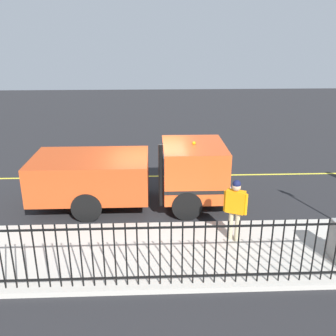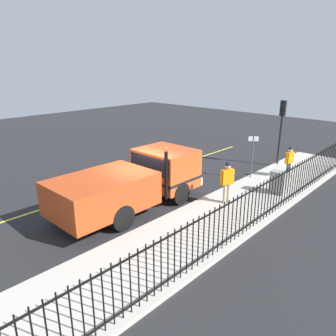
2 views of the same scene
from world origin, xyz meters
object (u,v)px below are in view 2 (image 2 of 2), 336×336
object	(u,v)px
pedestrian_distant	(289,159)
street_sign	(252,151)
work_truck	(138,179)
utility_cabinet	(278,182)
worker_standing	(227,178)
traffic_cone	(92,195)
traffic_light_near	(282,119)

from	to	relation	value
pedestrian_distant	street_sign	distance (m)	1.97
work_truck	utility_cabinet	xyz separation A→B (m)	(3.78, 5.08, -0.57)
utility_cabinet	worker_standing	bearing A→B (deg)	-113.39
traffic_cone	pedestrian_distant	bearing A→B (deg)	60.38
worker_standing	pedestrian_distant	world-z (taller)	worker_standing
pedestrian_distant	traffic_cone	world-z (taller)	pedestrian_distant
work_truck	pedestrian_distant	distance (m)	8.16
traffic_cone	street_sign	bearing A→B (deg)	64.29
pedestrian_distant	traffic_light_near	size ratio (longest dim) A/B	0.44
traffic_light_near	street_sign	bearing A→B (deg)	86.71
traffic_light_near	traffic_cone	bearing A→B (deg)	67.62
work_truck	pedestrian_distant	size ratio (longest dim) A/B	4.08
traffic_light_near	pedestrian_distant	bearing A→B (deg)	123.02
worker_standing	traffic_light_near	bearing A→B (deg)	-146.34
work_truck	utility_cabinet	bearing A→B (deg)	53.57
work_truck	traffic_cone	size ratio (longest dim) A/B	9.81
worker_standing	traffic_light_near	world-z (taller)	traffic_light_near
worker_standing	traffic_light_near	size ratio (longest dim) A/B	0.49
pedestrian_distant	street_sign	bearing A→B (deg)	-34.69
utility_cabinet	street_sign	size ratio (longest dim) A/B	0.46
utility_cabinet	work_truck	bearing A→B (deg)	-126.65
traffic_light_near	street_sign	xyz separation A→B (m)	(0.05, -3.24, -1.22)
work_truck	worker_standing	bearing A→B (deg)	43.68
traffic_light_near	traffic_cone	world-z (taller)	traffic_light_near
pedestrian_distant	work_truck	bearing A→B (deg)	-11.49
work_truck	utility_cabinet	size ratio (longest dim) A/B	6.46
traffic_light_near	street_sign	size ratio (longest dim) A/B	1.65
worker_standing	traffic_cone	xyz separation A→B (m)	(-4.40, -3.68, -0.90)
work_truck	traffic_light_near	size ratio (longest dim) A/B	1.79
pedestrian_distant	utility_cabinet	bearing A→B (deg)	25.06
pedestrian_distant	street_sign	world-z (taller)	street_sign
street_sign	pedestrian_distant	bearing A→B (deg)	43.74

